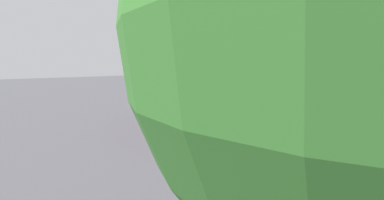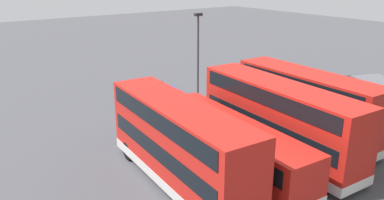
{
  "view_description": "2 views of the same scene",
  "coord_description": "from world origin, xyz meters",
  "px_view_note": "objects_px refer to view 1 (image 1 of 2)",
  "views": [
    {
      "loc": [
        19.34,
        24.44,
        4.72
      ],
      "look_at": [
        0.88,
        1.82,
        1.03
      ],
      "focal_mm": 28.6,
      "sensor_mm": 36.0,
      "label": 1
    },
    {
      "loc": [
        15.38,
        24.24,
        10.9
      ],
      "look_at": [
        -0.55,
        2.34,
        1.77
      ],
      "focal_mm": 36.12,
      "sensor_mm": 36.0,
      "label": 2
    }
  ],
  "objects_px": {
    "bus_double_decker_fourth": "(210,95)",
    "box_truck_blue": "(344,92)",
    "bus_double_decker_second": "(277,90)",
    "bus_single_deck_third": "(246,103)",
    "lamp_post_tall": "(207,64)",
    "bus_double_decker_near_end": "(294,87)",
    "car_hatchback_silver": "(171,97)"
  },
  "relations": [
    {
      "from": "bus_double_decker_near_end",
      "to": "car_hatchback_silver",
      "type": "bearing_deg",
      "value": -71.44
    },
    {
      "from": "lamp_post_tall",
      "to": "bus_double_decker_near_end",
      "type": "bearing_deg",
      "value": 98.08
    },
    {
      "from": "lamp_post_tall",
      "to": "bus_single_deck_third",
      "type": "bearing_deg",
      "value": 62.07
    },
    {
      "from": "bus_double_decker_second",
      "to": "box_truck_blue",
      "type": "bearing_deg",
      "value": 175.94
    },
    {
      "from": "bus_double_decker_near_end",
      "to": "bus_double_decker_fourth",
      "type": "bearing_deg",
      "value": 0.99
    },
    {
      "from": "bus_double_decker_fourth",
      "to": "lamp_post_tall",
      "type": "xyz_separation_m",
      "value": [
        -8.96,
        -10.33,
        2.03
      ]
    },
    {
      "from": "bus_double_decker_second",
      "to": "box_truck_blue",
      "type": "distance_m",
      "value": 10.24
    },
    {
      "from": "box_truck_blue",
      "to": "car_hatchback_silver",
      "type": "distance_m",
      "value": 18.19
    },
    {
      "from": "bus_double_decker_near_end",
      "to": "car_hatchback_silver",
      "type": "height_order",
      "value": "bus_double_decker_near_end"
    },
    {
      "from": "bus_double_decker_fourth",
      "to": "box_truck_blue",
      "type": "bearing_deg",
      "value": 175.81
    },
    {
      "from": "bus_double_decker_near_end",
      "to": "box_truck_blue",
      "type": "bearing_deg",
      "value": 167.87
    },
    {
      "from": "bus_double_decker_second",
      "to": "box_truck_blue",
      "type": "relative_size",
      "value": 1.49
    },
    {
      "from": "lamp_post_tall",
      "to": "car_hatchback_silver",
      "type": "bearing_deg",
      "value": -44.33
    },
    {
      "from": "bus_double_decker_near_end",
      "to": "bus_double_decker_fourth",
      "type": "relative_size",
      "value": 0.95
    },
    {
      "from": "lamp_post_tall",
      "to": "box_truck_blue",
      "type": "bearing_deg",
      "value": 124.94
    },
    {
      "from": "bus_single_deck_third",
      "to": "bus_double_decker_fourth",
      "type": "bearing_deg",
      "value": -6.69
    },
    {
      "from": "box_truck_blue",
      "to": "lamp_post_tall",
      "type": "relative_size",
      "value": 1.04
    },
    {
      "from": "bus_double_decker_fourth",
      "to": "box_truck_blue",
      "type": "height_order",
      "value": "bus_double_decker_fourth"
    },
    {
      "from": "bus_single_deck_third",
      "to": "lamp_post_tall",
      "type": "height_order",
      "value": "lamp_post_tall"
    },
    {
      "from": "bus_double_decker_near_end",
      "to": "lamp_post_tall",
      "type": "distance_m",
      "value": 10.45
    },
    {
      "from": "bus_double_decker_near_end",
      "to": "bus_double_decker_second",
      "type": "height_order",
      "value": "same"
    },
    {
      "from": "car_hatchback_silver",
      "to": "lamp_post_tall",
      "type": "height_order",
      "value": "lamp_post_tall"
    },
    {
      "from": "bus_single_deck_third",
      "to": "lamp_post_tall",
      "type": "distance_m",
      "value": 12.46
    },
    {
      "from": "lamp_post_tall",
      "to": "bus_double_decker_fourth",
      "type": "bearing_deg",
      "value": 49.06
    },
    {
      "from": "bus_double_decker_second",
      "to": "car_hatchback_silver",
      "type": "bearing_deg",
      "value": -86.51
    },
    {
      "from": "bus_single_deck_third",
      "to": "box_truck_blue",
      "type": "bearing_deg",
      "value": 176.41
    },
    {
      "from": "car_hatchback_silver",
      "to": "lamp_post_tall",
      "type": "bearing_deg",
      "value": 135.67
    },
    {
      "from": "bus_double_decker_fourth",
      "to": "bus_double_decker_near_end",
      "type": "bearing_deg",
      "value": -179.01
    },
    {
      "from": "bus_double_decker_second",
      "to": "lamp_post_tall",
      "type": "relative_size",
      "value": 1.55
    },
    {
      "from": "bus_double_decker_near_end",
      "to": "lamp_post_tall",
      "type": "xyz_separation_m",
      "value": [
        1.44,
        -10.15,
        2.03
      ]
    },
    {
      "from": "bus_double_decker_second",
      "to": "bus_single_deck_third",
      "type": "height_order",
      "value": "bus_double_decker_second"
    },
    {
      "from": "bus_double_decker_second",
      "to": "bus_double_decker_fourth",
      "type": "bearing_deg",
      "value": -4.38
    }
  ]
}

